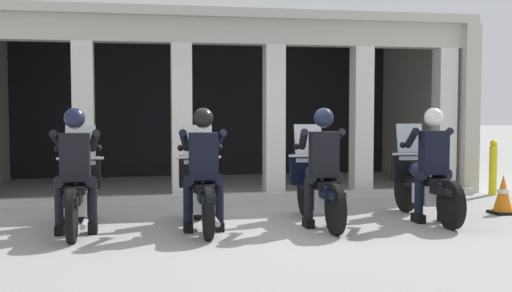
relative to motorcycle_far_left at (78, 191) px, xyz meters
name	(u,v)px	position (x,y,z in m)	size (l,w,h in m)	color
ground_plane	(227,193)	(2.38, 3.02, -0.50)	(80.00, 80.00, 0.00)	#999993
station_building	(214,86)	(2.35, 4.67, 1.55)	(9.38, 4.28, 3.30)	black
kerb_strip	(233,197)	(2.35, 2.09, -0.44)	(8.88, 0.24, 0.12)	#B7B5AD
motorcycle_far_left	(78,191)	(0.00, 0.00, 0.00)	(0.62, 2.04, 1.35)	black
police_officer_far_left	(75,160)	(0.00, -0.28, 0.44)	(0.63, 0.61, 1.58)	black
motorcycle_center_left	(201,190)	(1.59, -0.13, 0.00)	(0.62, 2.04, 1.35)	black
police_officer_center_left	(203,158)	(1.59, -0.41, 0.44)	(0.63, 0.61, 1.58)	black
motorcycle_center_right	(317,187)	(3.18, -0.14, 0.00)	(0.62, 2.04, 1.35)	black
police_officer_center_right	(323,157)	(3.18, -0.43, 0.44)	(0.63, 0.61, 1.58)	black
motorcycle_far_right	(423,184)	(4.77, -0.08, 0.00)	(0.62, 2.04, 1.35)	black
police_officer_far_right	(433,155)	(4.77, -0.37, 0.44)	(0.63, 0.61, 1.58)	black
traffic_cone_flank	(503,195)	(6.13, 0.05, -0.21)	(0.34, 0.34, 0.59)	black
bollard_kerbside	(493,168)	(7.11, 1.91, 0.00)	(0.14, 0.14, 1.01)	yellow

